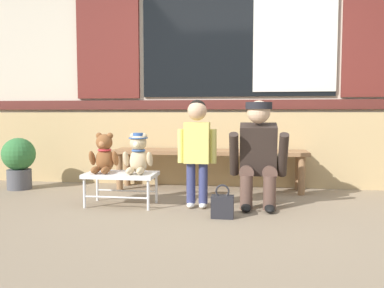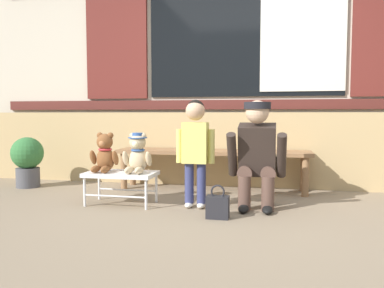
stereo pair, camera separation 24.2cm
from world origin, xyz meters
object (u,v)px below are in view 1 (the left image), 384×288
small_display_bench (121,176)px  teddy_bear_with_hat (138,154)px  adult_crouching (259,154)px  handbag_on_ground (222,206)px  wooden_bench_long (209,156)px  potted_plant (19,160)px  child_standing (197,141)px  teddy_bear_plain (104,155)px

small_display_bench → teddy_bear_with_hat: 0.26m
adult_crouching → handbag_on_ground: adult_crouching is taller
small_display_bench → adult_crouching: size_ratio=0.67×
handbag_on_ground → teddy_bear_with_hat: bearing=158.7°
wooden_bench_long → potted_plant: bearing=-173.0°
small_display_bench → adult_crouching: adult_crouching is taller
wooden_bench_long → handbag_on_ground: 1.20m
child_standing → potted_plant: 2.16m
teddy_bear_plain → potted_plant: 1.36m
child_standing → teddy_bear_plain: bearing=-178.8°
small_display_bench → potted_plant: bearing=156.7°
wooden_bench_long → adult_crouching: adult_crouching is taller
child_standing → adult_crouching: size_ratio=1.01×
adult_crouching → potted_plant: size_ratio=1.67×
small_display_bench → handbag_on_ground: size_ratio=2.35×
wooden_bench_long → child_standing: 0.86m
handbag_on_ground → adult_crouching: bearing=53.7°
wooden_bench_long → small_display_bench: bearing=-130.1°
teddy_bear_plain → teddy_bear_with_hat: same height
teddy_bear_with_hat → potted_plant: size_ratio=0.64×
adult_crouching → teddy_bear_plain: bearing=-175.9°
handbag_on_ground → child_standing: bearing=127.7°
teddy_bear_plain → potted_plant: bearing=154.1°
small_display_bench → wooden_bench_long: bearing=49.9°
small_display_bench → teddy_bear_with_hat: (0.16, 0.00, 0.21)m
potted_plant → small_display_bench: bearing=-23.3°
handbag_on_ground → potted_plant: 2.49m
wooden_bench_long → small_display_bench: (-0.71, -0.85, -0.11)m
adult_crouching → handbag_on_ground: (-0.30, -0.40, -0.38)m
small_display_bench → adult_crouching: (1.24, 0.10, 0.21)m
teddy_bear_with_hat → handbag_on_ground: (0.78, -0.30, -0.38)m
potted_plant → handbag_on_ground: bearing=-21.1°
wooden_bench_long → small_display_bench: size_ratio=3.28×
adult_crouching → potted_plant: (-2.61, 0.49, -0.16)m
small_display_bench → handbag_on_ground: 1.00m
wooden_bench_long → child_standing: child_standing is taller
teddy_bear_with_hat → potted_plant: (-1.53, 0.59, -0.15)m
wooden_bench_long → adult_crouching: 0.92m
teddy_bear_plain → handbag_on_ground: size_ratio=1.34×
wooden_bench_long → teddy_bear_with_hat: teddy_bear_with_hat is taller
wooden_bench_long → small_display_bench: 1.11m
small_display_bench → teddy_bear_plain: teddy_bear_plain is taller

